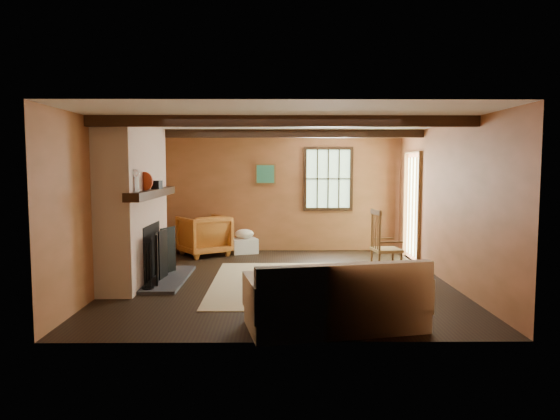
{
  "coord_description": "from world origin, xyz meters",
  "views": [
    {
      "loc": [
        -0.1,
        -7.61,
        1.76
      ],
      "look_at": [
        -0.02,
        0.4,
        1.06
      ],
      "focal_mm": 32.0,
      "sensor_mm": 36.0,
      "label": 1
    }
  ],
  "objects_px": {
    "fireplace": "(136,209)",
    "armchair": "(204,235)",
    "laundry_basket": "(244,246)",
    "sofa": "(337,304)",
    "rocking_chair": "(384,247)"
  },
  "relations": [
    {
      "from": "fireplace",
      "to": "armchair",
      "type": "distance_m",
      "value": 2.4
    },
    {
      "from": "sofa",
      "to": "laundry_basket",
      "type": "relative_size",
      "value": 4.08
    },
    {
      "from": "sofa",
      "to": "fireplace",
      "type": "bearing_deg",
      "value": 128.46
    },
    {
      "from": "fireplace",
      "to": "laundry_basket",
      "type": "relative_size",
      "value": 4.8
    },
    {
      "from": "rocking_chair",
      "to": "armchair",
      "type": "bearing_deg",
      "value": 51.68
    },
    {
      "from": "fireplace",
      "to": "armchair",
      "type": "height_order",
      "value": "fireplace"
    },
    {
      "from": "fireplace",
      "to": "laundry_basket",
      "type": "distance_m",
      "value": 3.0
    },
    {
      "from": "rocking_chair",
      "to": "laundry_basket",
      "type": "height_order",
      "value": "rocking_chair"
    },
    {
      "from": "armchair",
      "to": "fireplace",
      "type": "bearing_deg",
      "value": 37.92
    },
    {
      "from": "fireplace",
      "to": "rocking_chair",
      "type": "distance_m",
      "value": 3.96
    },
    {
      "from": "laundry_basket",
      "to": "sofa",
      "type": "bearing_deg",
      "value": -74.75
    },
    {
      "from": "laundry_basket",
      "to": "armchair",
      "type": "height_order",
      "value": "armchair"
    },
    {
      "from": "laundry_basket",
      "to": "armchair",
      "type": "distance_m",
      "value": 0.85
    },
    {
      "from": "rocking_chair",
      "to": "armchair",
      "type": "distance_m",
      "value": 3.66
    },
    {
      "from": "fireplace",
      "to": "armchair",
      "type": "xyz_separation_m",
      "value": [
        0.72,
        2.18,
        -0.7
      ]
    }
  ]
}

